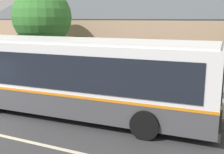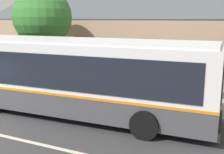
% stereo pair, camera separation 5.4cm
% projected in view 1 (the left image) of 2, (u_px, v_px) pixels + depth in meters
% --- Properties ---
extents(sidewalk_far, '(60.00, 3.00, 0.15)m').
position_uv_depth(sidewalk_far, '(60.00, 89.00, 15.73)').
color(sidewalk_far, gray).
rests_on(sidewalk_far, ground).
extents(community_building, '(21.53, 8.64, 6.77)m').
position_uv_depth(community_building, '(137.00, 44.00, 21.46)').
color(community_building, tan).
rests_on(community_building, ground).
extents(transit_bus, '(12.18, 3.09, 3.16)m').
position_uv_depth(transit_bus, '(67.00, 74.00, 11.57)').
color(transit_bus, '#47474C').
rests_on(transit_bus, ground).
extents(bench_down_street, '(1.62, 0.51, 0.94)m').
position_uv_depth(bench_down_street, '(29.00, 80.00, 15.79)').
color(bench_down_street, '#4C4C4C').
rests_on(bench_down_street, sidewalk_far).
extents(street_tree_secondary, '(3.44, 3.44, 5.76)m').
position_uv_depth(street_tree_secondary, '(42.00, 17.00, 16.35)').
color(street_tree_secondary, '#4C3828').
rests_on(street_tree_secondary, ground).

